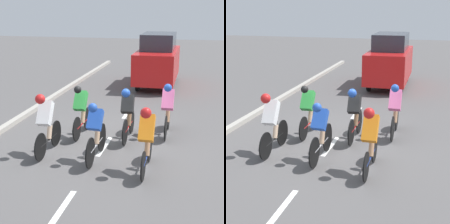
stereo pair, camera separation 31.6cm
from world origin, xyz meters
The scene contains 11 objects.
ground_plane centered at (0.00, 0.00, 0.00)m, with size 60.00×60.00×0.00m, color #565454.
lane_stripe_near centered at (0.00, 3.67, 0.00)m, with size 0.12×1.40×0.01m, color white.
lane_stripe_mid centered at (0.00, 0.47, 0.00)m, with size 0.12×1.40×0.01m, color white.
lane_stripe_far centered at (0.00, -2.73, 0.00)m, with size 0.12×1.40×0.01m, color white.
cyclist_blue centered at (-0.02, 1.37, 0.76)m, with size 0.33×1.76×1.47m.
cyclist_green centered at (0.83, -0.19, 0.77)m, with size 0.33×1.66×1.49m.
cyclist_pink centered at (-1.51, -0.75, 0.80)m, with size 0.32×1.68×1.54m.
cyclist_white centered at (1.26, 1.27, 0.84)m, with size 0.34×1.67×1.58m.
cyclist_black centered at (-0.49, -0.16, 0.78)m, with size 0.35×1.71×1.48m.
cyclist_orange centered at (-1.27, 1.76, 0.83)m, with size 0.32×1.69×1.55m.
support_car centered at (-0.48, -7.39, 1.15)m, with size 1.70×4.07×2.32m.
Camera 2 is at (-2.57, 9.26, 3.61)m, focal length 60.00 mm.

